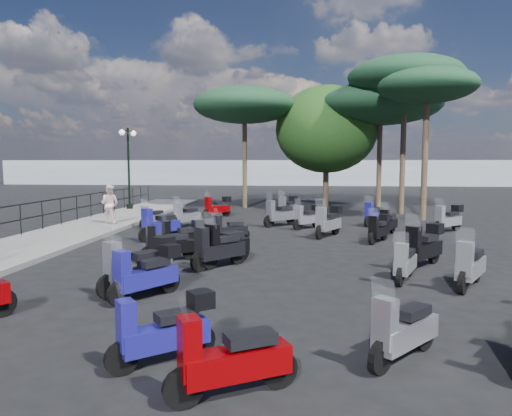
# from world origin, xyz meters

# --- Properties ---
(ground) EXTENTS (120.00, 120.00, 0.00)m
(ground) POSITION_xyz_m (0.00, 0.00, 0.00)
(ground) COLOR black
(ground) RESTS_ON ground
(sidewalk) EXTENTS (3.00, 30.00, 0.15)m
(sidewalk) POSITION_xyz_m (-6.50, 3.00, 0.07)
(sidewalk) COLOR #605F5C
(sidewalk) RESTS_ON ground
(railing) EXTENTS (0.04, 26.04, 1.10)m
(railing) POSITION_xyz_m (-7.80, 2.80, 0.90)
(railing) COLOR black
(railing) RESTS_ON sidewalk
(lamp_post_2) EXTENTS (0.59, 1.28, 4.47)m
(lamp_post_2) POSITION_xyz_m (-7.42, 11.53, 2.70)
(lamp_post_2) COLOR black
(lamp_post_2) RESTS_ON sidewalk
(pedestrian_far) EXTENTS (0.86, 0.71, 1.63)m
(pedestrian_far) POSITION_xyz_m (-5.96, 5.47, 0.96)
(pedestrian_far) COLOR beige
(pedestrian_far) RESTS_ON sidewalk
(scooter_2) EXTENTS (1.12, 1.45, 1.34)m
(scooter_2) POSITION_xyz_m (-1.01, -4.39, 0.50)
(scooter_2) COLOR black
(scooter_2) RESTS_ON ground
(scooter_3) EXTENTS (1.48, 0.89, 1.29)m
(scooter_3) POSITION_xyz_m (-1.56, -0.99, 0.45)
(scooter_3) COLOR black
(scooter_3) RESTS_ON ground
(scooter_4) EXTENTS (0.85, 1.33, 1.18)m
(scooter_4) POSITION_xyz_m (-4.12, 5.50, 0.41)
(scooter_4) COLOR black
(scooter_4) RESTS_ON ground
(scooter_5) EXTENTS (1.26, 1.35, 1.34)m
(scooter_5) POSITION_xyz_m (-2.03, 9.09, 0.51)
(scooter_5) COLOR black
(scooter_5) RESTS_ON ground
(scooter_6) EXTENTS (1.48, 0.92, 1.30)m
(scooter_6) POSITION_xyz_m (1.23, -8.06, 0.45)
(scooter_6) COLOR black
(scooter_6) RESTS_ON ground
(scooter_7) EXTENTS (1.25, 1.57, 1.46)m
(scooter_7) POSITION_xyz_m (-1.31, -3.99, 0.55)
(scooter_7) COLOR black
(scooter_7) RESTS_ON ground
(scooter_8) EXTENTS (1.31, 1.01, 1.21)m
(scooter_8) POSITION_xyz_m (-1.60, 0.61, 0.45)
(scooter_8) COLOR black
(scooter_8) RESTS_ON ground
(scooter_9) EXTENTS (1.13, 1.60, 1.46)m
(scooter_9) POSITION_xyz_m (-2.86, 2.40, 0.51)
(scooter_9) COLOR black
(scooter_9) RESTS_ON ground
(scooter_10) EXTENTS (1.26, 0.94, 1.18)m
(scooter_10) POSITION_xyz_m (-0.37, 2.27, 0.41)
(scooter_10) COLOR black
(scooter_10) RESTS_ON ground
(scooter_11) EXTENTS (0.96, 1.49, 1.32)m
(scooter_11) POSITION_xyz_m (-2.73, 5.71, 0.46)
(scooter_11) COLOR black
(scooter_11) RESTS_ON ground
(scooter_12) EXTENTS (1.30, 1.07, 1.23)m
(scooter_12) POSITION_xyz_m (0.22, -7.27, 0.46)
(scooter_12) COLOR black
(scooter_12) RESTS_ON ground
(scooter_13) EXTENTS (1.13, 1.23, 1.26)m
(scooter_13) POSITION_xyz_m (3.41, -6.89, 0.44)
(scooter_13) COLOR black
(scooter_13) RESTS_ON ground
(scooter_14) EXTENTS (1.25, 1.40, 1.41)m
(scooter_14) POSITION_xyz_m (-0.06, -1.63, 0.49)
(scooter_14) COLOR black
(scooter_14) RESTS_ON ground
(scooter_15) EXTENTS (1.09, 1.63, 1.47)m
(scooter_15) POSITION_xyz_m (0.08, -1.31, 0.51)
(scooter_15) COLOR black
(scooter_15) RESTS_ON ground
(scooter_16) EXTENTS (1.37, 1.35, 1.44)m
(scooter_16) POSITION_xyz_m (1.18, 6.28, 0.50)
(scooter_16) COLOR black
(scooter_16) RESTS_ON ground
(scooter_17) EXTENTS (0.93, 1.59, 1.36)m
(scooter_17) POSITION_xyz_m (1.43, 9.39, 0.51)
(scooter_17) COLOR black
(scooter_17) RESTS_ON ground
(scooter_20) EXTENTS (1.03, 1.52, 1.38)m
(scooter_20) POSITION_xyz_m (5.68, -2.99, 0.48)
(scooter_20) COLOR black
(scooter_20) RESTS_ON ground
(scooter_21) EXTENTS (1.08, 1.66, 1.45)m
(scooter_21) POSITION_xyz_m (3.07, 3.63, 0.55)
(scooter_21) COLOR black
(scooter_21) RESTS_ON ground
(scooter_22) EXTENTS (1.20, 1.26, 1.26)m
(scooter_22) POSITION_xyz_m (2.35, 5.61, 0.48)
(scooter_22) COLOR black
(scooter_22) RESTS_ON ground
(scooter_23) EXTENTS (1.07, 1.41, 1.33)m
(scooter_23) POSITION_xyz_m (5.22, 6.85, 0.46)
(scooter_23) COLOR black
(scooter_23) RESTS_ON ground
(scooter_25) EXTENTS (0.78, 1.43, 1.21)m
(scooter_25) POSITION_xyz_m (4.41, -2.54, 0.42)
(scooter_25) COLOR black
(scooter_25) RESTS_ON ground
(scooter_26) EXTENTS (1.29, 1.49, 1.44)m
(scooter_26) POSITION_xyz_m (5.22, -1.04, 0.54)
(scooter_26) COLOR black
(scooter_26) RESTS_ON ground
(scooter_27) EXTENTS (0.92, 1.38, 1.22)m
(scooter_27) POSITION_xyz_m (4.70, 2.61, 0.46)
(scooter_27) COLOR black
(scooter_27) RESTS_ON ground
(scooter_28) EXTENTS (0.89, 1.50, 1.30)m
(scooter_28) POSITION_xyz_m (5.30, 4.17, 0.45)
(scooter_28) COLOR black
(scooter_28) RESTS_ON ground
(scooter_29) EXTENTS (1.41, 1.25, 1.37)m
(scooter_29) POSITION_xyz_m (7.79, 5.24, 0.52)
(scooter_29) COLOR black
(scooter_29) RESTS_ON ground
(broadleaf_tree) EXTENTS (6.16, 6.16, 7.31)m
(broadleaf_tree) POSITION_xyz_m (3.61, 15.07, 4.69)
(broadleaf_tree) COLOR #38281E
(broadleaf_tree) RESTS_ON ground
(pine_0) EXTENTS (6.84, 6.84, 7.21)m
(pine_0) POSITION_xyz_m (6.53, 13.65, 6.00)
(pine_0) COLOR #38281E
(pine_0) RESTS_ON ground
(pine_1) EXTENTS (5.90, 5.90, 8.12)m
(pine_1) POSITION_xyz_m (7.38, 11.60, 7.06)
(pine_1) COLOR #38281E
(pine_1) RESTS_ON ground
(pine_2) EXTENTS (6.09, 6.09, 7.14)m
(pine_2) POSITION_xyz_m (-1.26, 14.17, 6.06)
(pine_2) COLOR #38281E
(pine_2) RESTS_ON ground
(pine_3) EXTENTS (4.49, 4.49, 7.00)m
(pine_3) POSITION_xyz_m (7.82, 8.99, 6.17)
(pine_3) COLOR #38281E
(pine_3) RESTS_ON ground
(distant_hills) EXTENTS (70.00, 8.00, 3.00)m
(distant_hills) POSITION_xyz_m (0.00, 45.00, 1.50)
(distant_hills) COLOR gray
(distant_hills) RESTS_ON ground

